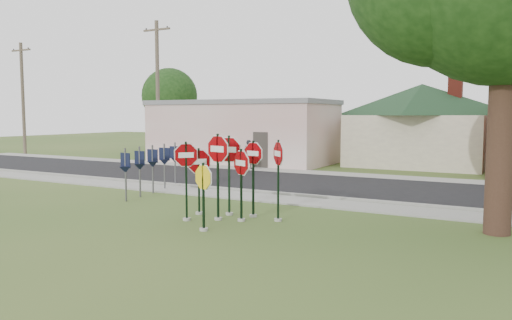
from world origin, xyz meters
The scene contains 20 objects.
ground centered at (0.00, 0.00, 0.00)m, with size 120.00×120.00×0.00m, color #36541F.
sidewalk_near centered at (0.00, 5.50, 0.03)m, with size 60.00×1.60×0.06m, color gray.
road centered at (0.00, 10.00, 0.02)m, with size 60.00×7.00×0.04m, color black.
sidewalk_far centered at (0.00, 14.30, 0.03)m, with size 60.00×1.60×0.06m, color gray.
curb centered at (0.00, 6.50, 0.07)m, with size 60.00×0.20×0.14m, color gray.
stop_sign_center centered at (-0.15, 1.37, 1.77)m, with size 1.16×0.24×2.79m.
stop_sign_yellow centered at (0.28, -0.03, 1.17)m, with size 0.96×0.32×2.01m.
stop_sign_left centered at (-0.95, 0.84, 1.55)m, with size 0.74×0.70×2.52m.
stop_sign_right centered at (0.56, 1.57, 1.41)m, with size 0.97×0.45×2.32m.
stop_sign_back_right centered at (0.58, 2.29, 1.54)m, with size 0.98×0.24×2.53m.
stop_sign_back_left centered at (-0.26, 2.19, 1.70)m, with size 1.12×0.24×2.69m.
stop_sign_far_right centered at (1.54, 2.11, 1.60)m, with size 0.77×0.71×2.59m.
stop_sign_far_left centered at (-1.18, 1.82, 1.38)m, with size 0.76×0.80×2.27m.
route_sign_row centered at (-5.40, 4.50, 1.22)m, with size 1.43×4.63×2.00m.
building_stucco centered at (-9.00, 18.00, 2.15)m, with size 12.20×6.20×4.20m.
building_house centered at (2.00, 22.00, 3.65)m, with size 11.60×11.60×6.20m.
utility_pole_near centered at (-14.00, 15.20, 4.97)m, with size 2.20×0.26×9.50m.
utility_pole_far centered at (-28.00, 15.20, 4.71)m, with size 2.20×0.26×9.00m.
bg_tree_left centered at (-20.00, 24.00, 4.88)m, with size 4.90×4.90×7.35m.
pedestrian centered at (-6.30, 14.10, 0.91)m, with size 0.62×0.41×1.70m, color black.
Camera 1 is at (8.17, -11.36, 3.25)m, focal length 35.00 mm.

